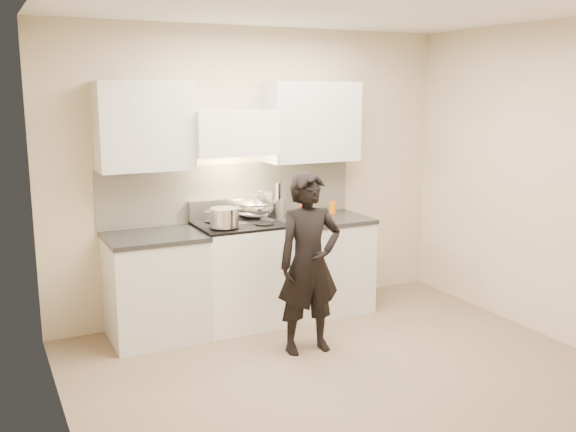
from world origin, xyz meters
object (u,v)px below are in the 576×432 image
Objects in this scene: stove at (240,273)px; person at (309,263)px; wok at (255,207)px; utensil_crock at (278,207)px; counter_right at (319,264)px.

person is at bearing -72.11° from stove.
utensil_crock is (0.28, 0.09, -0.04)m from wok.
utensil_crock is at bearing 150.03° from counter_right.
utensil_crock is at bearing 22.36° from stove.
stove is at bearing 111.95° from person.
wok is at bearing 170.61° from counter_right.
stove is 0.92m from person.
counter_right is 1.99× the size of wok.
stove is 0.83m from counter_right.
person is at bearing -123.77° from counter_right.
utensil_crock is 1.09m from person.
counter_right is 0.62× the size of person.
wok is 1.38× the size of utensil_crock.
person is at bearing -85.71° from wok.
counter_right is 1.05m from person.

